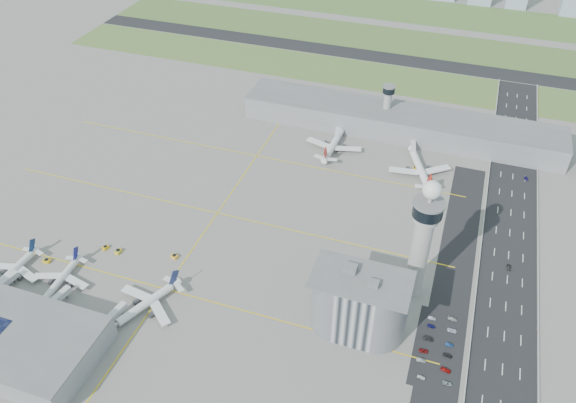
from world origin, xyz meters
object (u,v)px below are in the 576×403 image
(jet_bridge_far_1, at_px, (413,144))
(tug_0, at_px, (47,261))
(car_lot_9, at_px, (449,345))
(car_lot_11, at_px, (452,319))
(car_lot_0, at_px, (421,377))
(car_lot_8, at_px, (448,355))
(tug_5, at_px, (415,168))
(car_lot_10, at_px, (452,331))
(car_lot_4, at_px, (431,326))
(tug_2, at_px, (118,251))
(airplane_near_b, at_px, (59,277))
(car_hw_2, at_px, (526,179))
(airplane_far_a, at_px, (334,140))
(tug_3, at_px, (174,256))
(car_lot_3, at_px, (429,338))
(airplane_near_c, at_px, (144,301))
(airplane_near_a, at_px, (11,268))
(jet_bridge_near_2, at_px, (104,327))
(secondary_tower, at_px, (387,104))
(admin_building, at_px, (359,304))
(tug_4, at_px, (337,148))
(tug_1, at_px, (106,247))
(airplane_far_b, at_px, (420,164))
(jet_bridge_far_0, at_px, (338,131))
(car_hw_4, at_px, (506,126))
(jet_bridge_near_1, at_px, (47,310))
(car_lot_1, at_px, (421,360))
(car_lot_5, at_px, (432,318))
(control_tower, at_px, (423,236))
(car_hw_1, at_px, (509,267))
(car_lot_2, at_px, (424,351))
(car_lot_7, at_px, (446,370))
(car_lot_6, at_px, (447,383))

(jet_bridge_far_1, xyz_separation_m, tug_0, (-157.22, -165.18, -1.82))
(car_lot_9, bearing_deg, car_lot_11, -0.74)
(car_lot_0, relative_size, car_lot_8, 0.88)
(tug_5, relative_size, car_lot_10, 0.73)
(car_lot_4, xyz_separation_m, car_lot_9, (8.73, -7.71, -0.02))
(tug_2, xyz_separation_m, car_lot_4, (158.64, 4.24, -0.47))
(airplane_near_b, height_order, car_hw_2, airplane_near_b)
(airplane_far_a, relative_size, tug_3, 12.55)
(car_lot_0, distance_m, car_lot_3, 20.62)
(airplane_near_c, bearing_deg, airplane_far_a, -172.64)
(airplane_near_a, relative_size, jet_bridge_near_2, 2.52)
(secondary_tower, relative_size, admin_building, 0.76)
(tug_4, bearing_deg, car_lot_11, 51.14)
(tug_1, relative_size, tug_5, 1.07)
(airplane_far_b, xyz_separation_m, jet_bridge_far_0, (-58.42, 26.33, -3.50))
(admin_building, xyz_separation_m, car_lot_10, (40.85, 11.22, -14.73))
(airplane_near_b, bearing_deg, airplane_far_b, 131.22)
(airplane_near_b, bearing_deg, car_hw_4, 134.66)
(airplane_near_a, xyz_separation_m, jet_bridge_near_1, (31.77, -14.85, -2.10))
(car_lot_1, bearing_deg, jet_bridge_near_1, 92.06)
(car_lot_0, bearing_deg, car_lot_5, 6.12)
(car_lot_10, bearing_deg, airplane_near_a, 98.64)
(control_tower, distance_m, airplane_far_b, 102.45)
(secondary_tower, height_order, car_lot_3, secondary_tower)
(car_lot_11, bearing_deg, car_hw_1, -24.46)
(control_tower, distance_m, car_hw_2, 127.32)
(admin_building, height_order, jet_bridge_far_0, admin_building)
(car_lot_2, xyz_separation_m, car_lot_4, (1.25, 14.45, 0.04))
(jet_bridge_far_0, xyz_separation_m, car_lot_11, (90.30, -136.05, -2.23))
(tug_3, relative_size, car_lot_10, 0.84)
(car_lot_2, bearing_deg, car_lot_7, -130.10)
(car_lot_11, relative_size, car_hw_1, 1.08)
(tug_3, bearing_deg, tug_4, -6.46)
(car_lot_10, bearing_deg, control_tower, 46.95)
(car_lot_8, bearing_deg, airplane_near_a, 102.03)
(airplane_far_a, xyz_separation_m, car_hw_2, (118.69, 4.79, -5.52))
(car_lot_9, bearing_deg, tug_3, 84.43)
(tug_1, height_order, car_lot_0, tug_1)
(airplane_near_a, xyz_separation_m, car_lot_11, (207.07, 42.11, -4.33))
(tug_3, height_order, car_lot_1, tug_3)
(tug_1, height_order, tug_3, tug_3)
(car_lot_3, distance_m, car_lot_7, 16.59)
(car_lot_6, bearing_deg, car_lot_3, 26.82)
(car_lot_11, bearing_deg, car_lot_9, -175.08)
(tug_5, relative_size, car_hw_4, 0.79)
(airplane_far_a, distance_m, car_lot_11, 148.24)
(airplane_far_a, bearing_deg, jet_bridge_near_2, 163.50)
(control_tower, relative_size, tug_4, 20.59)
(admin_building, distance_m, tug_2, 127.81)
(control_tower, bearing_deg, tug_4, 121.68)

